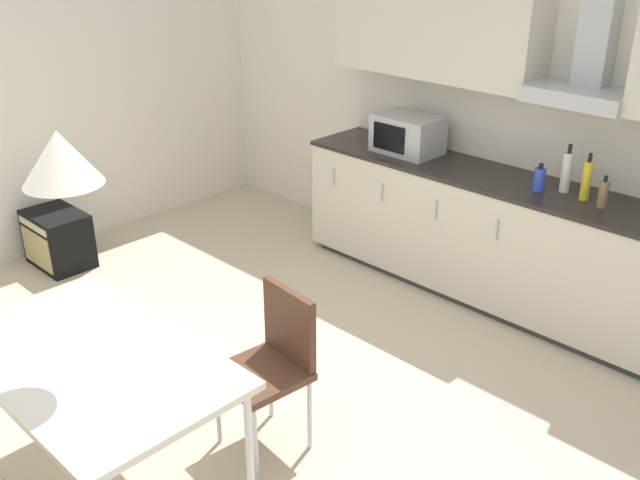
# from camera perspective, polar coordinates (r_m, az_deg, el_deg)

# --- Properties ---
(ground_plane) EXTENTS (8.54, 7.83, 0.02)m
(ground_plane) POSITION_cam_1_polar(r_m,az_deg,el_deg) (4.06, -7.97, -14.88)
(ground_plane) COLOR beige
(wall_back) EXTENTS (6.83, 0.10, 2.66)m
(wall_back) POSITION_cam_1_polar(r_m,az_deg,el_deg) (5.31, 14.57, 10.57)
(wall_back) COLOR silver
(wall_back) RESTS_ON ground_plane
(kitchen_counter) EXTENTS (3.92, 0.62, 0.92)m
(kitchen_counter) POSITION_cam_1_polar(r_m,az_deg,el_deg) (5.02, 17.86, -1.26)
(kitchen_counter) COLOR #333333
(kitchen_counter) RESTS_ON ground_plane
(backsplash_tile) EXTENTS (3.90, 0.02, 0.53)m
(backsplash_tile) POSITION_cam_1_polar(r_m,az_deg,el_deg) (5.01, 20.44, 7.18)
(backsplash_tile) COLOR silver
(backsplash_tile) RESTS_ON kitchen_counter
(upper_wall_cabinets) EXTENTS (3.90, 0.40, 0.67)m
(upper_wall_cabinets) POSITION_cam_1_polar(r_m,az_deg,el_deg) (4.74, 20.76, 14.08)
(upper_wall_cabinets) COLOR beige
(microwave) EXTENTS (0.48, 0.35, 0.28)m
(microwave) POSITION_cam_1_polar(r_m,az_deg,el_deg) (5.41, 7.03, 8.41)
(microwave) COLOR #ADADB2
(microwave) RESTS_ON kitchen_counter
(bottle_blue) EXTENTS (0.07, 0.07, 0.18)m
(bottle_blue) POSITION_cam_1_polar(r_m,az_deg,el_deg) (4.83, 17.15, 4.68)
(bottle_blue) COLOR blue
(bottle_blue) RESTS_ON kitchen_counter
(bottle_brown) EXTENTS (0.06, 0.06, 0.20)m
(bottle_brown) POSITION_cam_1_polar(r_m,az_deg,el_deg) (4.67, 21.71, 3.45)
(bottle_brown) COLOR brown
(bottle_brown) RESTS_ON kitchen_counter
(bottle_yellow) EXTENTS (0.06, 0.06, 0.30)m
(bottle_yellow) POSITION_cam_1_polar(r_m,az_deg,el_deg) (4.75, 20.54, 4.51)
(bottle_yellow) COLOR yellow
(bottle_yellow) RESTS_ON kitchen_counter
(bottle_white) EXTENTS (0.06, 0.06, 0.32)m
(bottle_white) POSITION_cam_1_polar(r_m,az_deg,el_deg) (4.84, 19.12, 5.19)
(bottle_white) COLOR white
(bottle_white) RESTS_ON kitchen_counter
(dining_table) EXTENTS (1.39, 0.85, 0.75)m
(dining_table) POSITION_cam_1_polar(r_m,az_deg,el_deg) (3.41, -17.67, -9.62)
(dining_table) COLOR silver
(dining_table) RESTS_ON ground_plane
(chair_far_right) EXTENTS (0.44, 0.44, 0.87)m
(chair_far_right) POSITION_cam_1_polar(r_m,az_deg,el_deg) (3.65, -3.67, -9.11)
(chair_far_right) COLOR #4C2D1E
(chair_far_right) RESTS_ON ground_plane
(guitar_amp) EXTENTS (0.52, 0.37, 0.44)m
(guitar_amp) POSITION_cam_1_polar(r_m,az_deg,el_deg) (5.98, -20.23, 0.09)
(guitar_amp) COLOR black
(guitar_amp) RESTS_ON ground_plane
(pendant_lamp) EXTENTS (0.32, 0.32, 0.22)m
(pendant_lamp) POSITION_cam_1_polar(r_m,az_deg,el_deg) (2.99, -20.08, 6.20)
(pendant_lamp) COLOR silver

